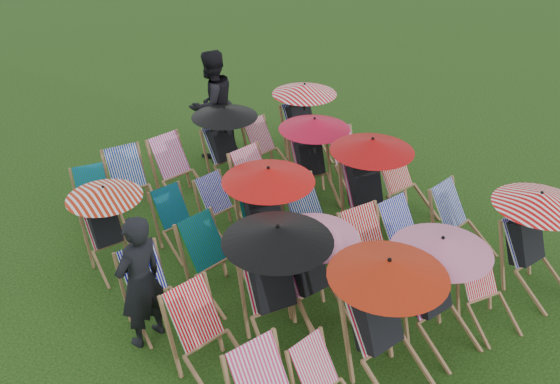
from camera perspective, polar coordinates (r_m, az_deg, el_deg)
ground at (r=8.58m, az=1.51°, el=-6.23°), size 100.00×100.00×0.00m
deckchair_2 at (r=6.57m, az=9.88°, el=-11.58°), size 1.23×1.29×1.45m
deckchair_3 at (r=7.18m, az=14.44°, el=-8.69°), size 1.12×1.17×1.32m
deckchair_4 at (r=7.73m, az=18.57°, el=-8.97°), size 0.66×0.83×0.82m
deckchair_5 at (r=8.33m, az=22.39°, el=-4.19°), size 1.12×1.17×1.33m
deckchair_6 at (r=6.73m, az=-6.37°, el=-13.26°), size 0.77×0.98×0.97m
deckchair_7 at (r=6.93m, az=-0.17°, el=-8.45°), size 1.22×1.30×1.45m
deckchair_8 at (r=7.32m, az=3.29°, el=-7.28°), size 1.04×1.08×1.23m
deckchair_9 at (r=7.90m, az=8.76°, el=-5.82°), size 0.71×0.95×0.99m
deckchair_10 at (r=8.28m, az=11.97°, el=-4.50°), size 0.68×0.91×0.94m
deckchair_11 at (r=8.81m, az=16.44°, el=-2.80°), size 0.76×0.96×0.94m
deckchair_12 at (r=7.50m, az=-11.56°, el=-8.94°), size 0.59×0.82×0.87m
deckchair_13 at (r=7.77m, az=-5.74°, el=-6.38°), size 0.79×0.98×0.96m
deckchair_14 at (r=8.06m, az=-1.05°, el=-2.39°), size 1.20×1.28×1.42m
deckchair_15 at (r=8.49m, az=3.24°, el=-2.65°), size 0.72×0.95×0.98m
deckchair_16 at (r=8.91m, az=8.28°, el=0.65°), size 1.18×1.26×1.40m
deckchair_17 at (r=9.46m, az=11.47°, el=0.55°), size 0.73×0.97×1.00m
deckchair_18 at (r=8.43m, az=-15.40°, el=-3.13°), size 0.98×1.02×1.16m
deckchair_19 at (r=8.71m, az=-9.11°, el=-2.76°), size 0.61×0.80×0.82m
deckchair_20 at (r=8.94m, az=-5.12°, el=-1.51°), size 0.67×0.83×0.82m
deckchair_21 at (r=9.28m, az=-1.52°, el=0.51°), size 0.79×1.00×0.98m
deckchair_22 at (r=9.67m, az=3.11°, el=3.12°), size 1.10×1.17×1.30m
deckchair_23 at (r=10.26m, az=6.44°, el=3.01°), size 0.62×0.82×0.85m
deckchair_24 at (r=9.41m, az=-16.50°, el=-0.89°), size 0.70×0.87×0.85m
deckchair_25 at (r=9.59m, az=-13.36°, el=0.59°), size 0.71×0.93×0.96m
deckchair_26 at (r=9.83m, az=-9.09°, el=1.87°), size 0.76×0.97×0.97m
deckchair_27 at (r=10.19m, az=-4.83°, el=4.43°), size 1.07×1.15×1.27m
deckchair_28 at (r=10.52m, az=-1.03°, el=3.97°), size 0.71×0.89×0.87m
deckchair_29 at (r=10.93m, az=2.32°, el=6.55°), size 1.12×1.16×1.32m
person_left at (r=7.04m, az=-12.67°, el=-7.99°), size 0.69×0.56×1.65m
person_rear at (r=10.98m, az=-6.24°, el=7.97°), size 1.06×0.91×1.91m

